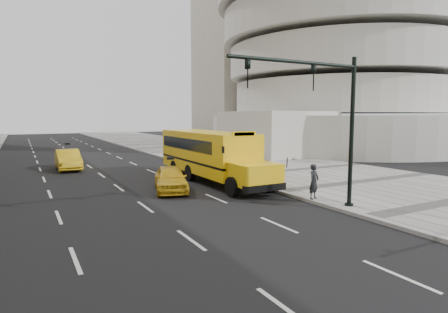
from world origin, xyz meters
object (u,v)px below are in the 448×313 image
taxi_far (68,160)px  traffic_signal (327,113)px  pedestrian (314,182)px  school_bus (209,152)px  taxi_near (171,178)px

taxi_far → traffic_signal: size_ratio=0.71×
taxi_far → traffic_signal: traffic_signal is taller
pedestrian → traffic_signal: (-0.96, -1.71, 3.13)m
taxi_far → traffic_signal: 20.32m
school_bus → traffic_signal: bearing=-85.8°
taxi_near → taxi_far: taxi_far is taller
pedestrian → traffic_signal: 3.69m
school_bus → taxi_far: size_ratio=2.56×
school_bus → taxi_near: bearing=-147.3°
school_bus → taxi_far: bearing=128.2°
school_bus → taxi_near: (-3.28, -2.11, -1.08)m
school_bus → taxi_near: 4.05m
traffic_signal → taxi_far: bearing=113.0°
pedestrian → taxi_far: bearing=101.4°
taxi_near → school_bus: bearing=48.8°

